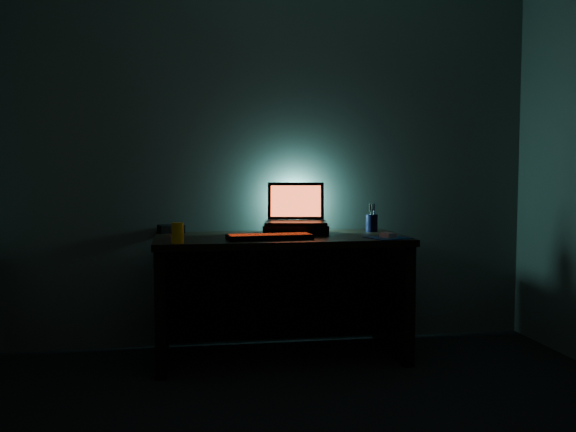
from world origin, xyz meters
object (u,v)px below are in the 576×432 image
(juice_glass, at_px, (178,233))
(router, at_px, (171,229))
(keyboard, at_px, (270,237))
(mouse, at_px, (388,235))
(laptop, at_px, (296,214))
(pen_cup, at_px, (372,223))

(juice_glass, relative_size, router, 0.64)
(keyboard, bearing_deg, juice_glass, -170.11)
(mouse, xyz_separation_m, router, (-1.26, 0.53, 0.01))
(laptop, bearing_deg, pen_cup, 10.74)
(pen_cup, bearing_deg, keyboard, -154.52)
(mouse, distance_m, pen_cup, 0.40)
(laptop, distance_m, mouse, 0.63)
(router, bearing_deg, pen_cup, -20.48)
(mouse, bearing_deg, pen_cup, 69.73)
(mouse, xyz_separation_m, juice_glass, (-1.21, -0.07, 0.04))
(keyboard, height_order, mouse, mouse)
(pen_cup, distance_m, router, 1.28)
(keyboard, height_order, pen_cup, pen_cup)
(juice_glass, distance_m, router, 0.60)
(router, bearing_deg, mouse, -37.42)
(laptop, bearing_deg, mouse, -29.26)
(keyboard, height_order, juice_glass, juice_glass)
(laptop, height_order, router, laptop)
(router, bearing_deg, keyboard, -54.28)
(mouse, relative_size, router, 0.54)
(juice_glass, bearing_deg, router, 94.30)
(pen_cup, relative_size, router, 0.62)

